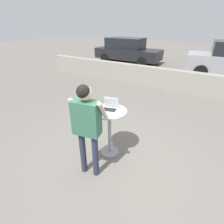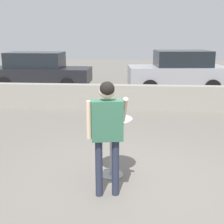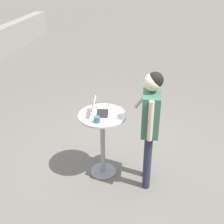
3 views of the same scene
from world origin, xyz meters
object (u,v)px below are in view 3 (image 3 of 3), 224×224
at_px(cafe_table, 103,134).
at_px(laptop, 99,111).
at_px(standing_person, 150,116).
at_px(coffee_mug, 97,120).

bearing_deg(cafe_table, laptop, 104.77).
relative_size(laptop, standing_person, 0.20).
bearing_deg(laptop, cafe_table, -75.23).
bearing_deg(standing_person, coffee_mug, 106.72).
xyz_separation_m(cafe_table, coffee_mug, (-0.22, -0.00, 0.37)).
height_order(cafe_table, coffee_mug, coffee_mug).
height_order(cafe_table, standing_person, standing_person).
distance_m(laptop, standing_person, 0.74).
xyz_separation_m(cafe_table, standing_person, (-0.01, -0.69, 0.43)).
height_order(coffee_mug, standing_person, standing_person).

